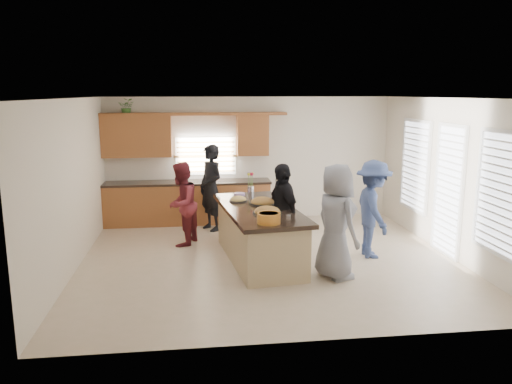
{
  "coord_description": "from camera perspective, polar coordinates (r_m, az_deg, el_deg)",
  "views": [
    {
      "loc": [
        -1.26,
        -8.32,
        2.89
      ],
      "look_at": [
        -0.18,
        0.32,
        1.15
      ],
      "focal_mm": 35.0,
      "sensor_mm": 36.0,
      "label": 1
    }
  ],
  "objects": [
    {
      "name": "flower_vase",
      "position": [
        9.76,
        -0.63,
        1.07
      ],
      "size": [
        0.14,
        0.14,
        0.41
      ],
      "color": "silver",
      "rests_on": "island"
    },
    {
      "name": "platter_mid",
      "position": [
        8.84,
        0.74,
        -1.19
      ],
      "size": [
        0.47,
        0.47,
        0.19
      ],
      "color": "black",
      "rests_on": "island"
    },
    {
      "name": "platter_back",
      "position": [
        9.07,
        -2.05,
        -0.88
      ],
      "size": [
        0.33,
        0.33,
        0.13
      ],
      "color": "black",
      "rests_on": "island"
    },
    {
      "name": "clear_cup",
      "position": [
        7.73,
        3.75,
        -2.92
      ],
      "size": [
        0.07,
        0.07,
        0.09
      ],
      "primitive_type": "cylinder",
      "color": "white",
      "rests_on": "island"
    },
    {
      "name": "woman_right_back",
      "position": [
        9.05,
        13.23,
        -1.91
      ],
      "size": [
        0.69,
        1.15,
        1.74
      ],
      "primitive_type": "imported",
      "rotation": [
        0.0,
        0.0,
        1.53
      ],
      "color": "#354573",
      "rests_on": "ground"
    },
    {
      "name": "salad_bowl",
      "position": [
        7.53,
        1.46,
        -2.94
      ],
      "size": [
        0.36,
        0.36,
        0.16
      ],
      "color": "orange",
      "rests_on": "island"
    },
    {
      "name": "island",
      "position": [
        8.7,
        0.36,
        -4.97
      ],
      "size": [
        1.47,
        2.82,
        0.95
      ],
      "rotation": [
        0.0,
        0.0,
        0.12
      ],
      "color": "tan",
      "rests_on": "ground"
    },
    {
      "name": "floor",
      "position": [
        8.9,
        1.44,
        -7.66
      ],
      "size": [
        6.5,
        6.5,
        0.0
      ],
      "primitive_type": "plane",
      "color": "beige",
      "rests_on": "ground"
    },
    {
      "name": "back_cabinetry",
      "position": [
        11.23,
        -8.05,
        1.04
      ],
      "size": [
        4.08,
        0.66,
        2.46
      ],
      "color": "#96582B",
      "rests_on": "ground"
    },
    {
      "name": "woman_left_front",
      "position": [
        8.59,
        3.0,
        -2.39
      ],
      "size": [
        0.66,
        1.08,
        1.72
      ],
      "primitive_type": "imported",
      "rotation": [
        0.0,
        0.0,
        -1.31
      ],
      "color": "black",
      "rests_on": "ground"
    },
    {
      "name": "potted_plant",
      "position": [
        11.23,
        -14.56,
        9.38
      ],
      "size": [
        0.34,
        0.3,
        0.37
      ],
      "primitive_type": "imported",
      "rotation": [
        0.0,
        0.0,
        -0.04
      ],
      "color": "#437B31",
      "rests_on": "back_cabinetry"
    },
    {
      "name": "woman_left_mid",
      "position": [
        9.61,
        -8.51,
        -1.37
      ],
      "size": [
        0.86,
        0.95,
        1.61
      ],
      "primitive_type": "imported",
      "rotation": [
        0.0,
        0.0,
        -1.95
      ],
      "color": "maroon",
      "rests_on": "ground"
    },
    {
      "name": "right_wall_glazing",
      "position": [
        9.46,
        21.28,
        1.11
      ],
      "size": [
        0.06,
        4.0,
        2.25
      ],
      "color": "white",
      "rests_on": "ground"
    },
    {
      "name": "platter_front",
      "position": [
        8.13,
        1.29,
        -2.3
      ],
      "size": [
        0.47,
        0.47,
        0.19
      ],
      "color": "black",
      "rests_on": "island"
    },
    {
      "name": "plate_stack",
      "position": [
        9.57,
        -1.91,
        -0.26
      ],
      "size": [
        0.22,
        0.22,
        0.05
      ],
      "primitive_type": "cylinder",
      "color": "#B78FD1",
      "rests_on": "island"
    },
    {
      "name": "room_shell",
      "position": [
        8.47,
        1.5,
        4.6
      ],
      "size": [
        6.52,
        6.02,
        2.81
      ],
      "color": "silver",
      "rests_on": "ground"
    },
    {
      "name": "woman_left_back",
      "position": [
        10.57,
        -5.18,
        0.48
      ],
      "size": [
        0.71,
        0.8,
        1.83
      ],
      "primitive_type": "imported",
      "rotation": [
        0.0,
        0.0,
        -1.04
      ],
      "color": "black",
      "rests_on": "ground"
    },
    {
      "name": "woman_right_front",
      "position": [
        7.89,
        9.15,
        -3.38
      ],
      "size": [
        0.84,
        1.03,
        1.82
      ],
      "primitive_type": "imported",
      "rotation": [
        0.0,
        0.0,
        1.91
      ],
      "color": "slate",
      "rests_on": "ground"
    }
  ]
}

